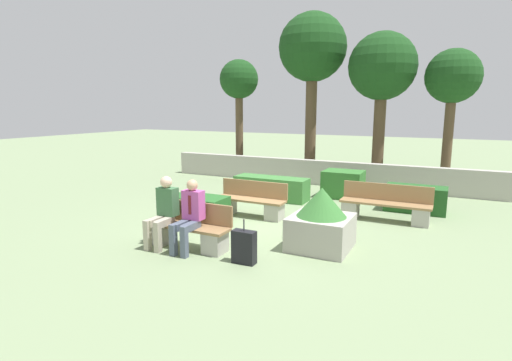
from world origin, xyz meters
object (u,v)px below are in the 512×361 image
object	(u,v)px
bench_left_side	(385,207)
planter_corner_left	(321,221)
tree_leftmost	(239,83)
bench_front	(189,231)
tree_rightmost	(453,79)
bench_right_side	(251,203)
person_seated_man	(189,213)
person_seated_woman	(164,208)
tree_center_right	(382,69)
tree_center_left	(312,50)
suitcase	(244,247)

from	to	relation	value
bench_left_side	planter_corner_left	xyz separation A→B (m)	(-0.77, -2.48, 0.21)
bench_left_side	tree_leftmost	xyz separation A→B (m)	(-6.65, 5.05, 3.24)
bench_front	tree_rightmost	size ratio (longest dim) A/B	0.37
bench_front	planter_corner_left	bearing A→B (deg)	25.03
bench_right_side	person_seated_man	bearing A→B (deg)	-87.17
person_seated_woman	bench_right_side	bearing A→B (deg)	79.12
bench_left_side	tree_center_right	size ratio (longest dim) A/B	0.39
person_seated_woman	tree_center_right	bearing A→B (deg)	75.76
tree_center_left	tree_center_right	xyz separation A→B (m)	(2.61, -0.06, -0.79)
person_seated_woman	suitcase	world-z (taller)	person_seated_woman
person_seated_woman	planter_corner_left	xyz separation A→B (m)	(2.71, 1.19, -0.20)
bench_left_side	person_seated_man	distance (m)	4.68
bench_front	tree_leftmost	xyz separation A→B (m)	(-3.63, 8.58, 3.26)
tree_leftmost	tree_center_right	distance (m)	5.53
planter_corner_left	tree_leftmost	world-z (taller)	tree_leftmost
suitcase	person_seated_man	bearing A→B (deg)	175.37
person_seated_woman	tree_rightmost	xyz separation A→B (m)	(4.59, 9.19, 2.78)
bench_right_side	person_seated_woman	distance (m)	2.69
suitcase	tree_rightmost	world-z (taller)	tree_rightmost
person_seated_man	tree_center_right	bearing A→B (deg)	79.30
tree_leftmost	tree_center_left	size ratio (longest dim) A/B	0.74
person_seated_woman	tree_rightmost	size ratio (longest dim) A/B	0.30
bench_left_side	tree_center_left	distance (m)	8.04
person_seated_man	bench_right_side	bearing A→B (deg)	92.04
tree_leftmost	person_seated_man	bearing A→B (deg)	-66.66
planter_corner_left	tree_center_left	distance (m)	9.56
bench_left_side	suitcase	world-z (taller)	bench_left_side
bench_right_side	tree_rightmost	distance (m)	8.38
person_seated_man	suitcase	world-z (taller)	person_seated_man
bench_front	bench_left_side	size ratio (longest dim) A/B	0.82
bench_front	tree_leftmost	world-z (taller)	tree_leftmost
bench_front	person_seated_woman	world-z (taller)	person_seated_woman
bench_right_side	planter_corner_left	distance (m)	2.64
bench_right_side	tree_leftmost	distance (m)	7.83
bench_front	person_seated_man	size ratio (longest dim) A/B	1.28
person_seated_man	planter_corner_left	bearing A→B (deg)	29.34
bench_left_side	tree_center_right	world-z (taller)	tree_center_right
tree_leftmost	tree_center_left	xyz separation A→B (m)	(2.89, 0.53, 1.16)
tree_center_left	person_seated_man	bearing A→B (deg)	-84.60
person_seated_woman	tree_center_left	xyz separation A→B (m)	(-0.28, 9.24, 4.00)
person_seated_woman	tree_rightmost	distance (m)	10.65
planter_corner_left	tree_leftmost	bearing A→B (deg)	127.99
person_seated_man	bench_front	bearing A→B (deg)	134.75
tree_rightmost	suitcase	bearing A→B (deg)	-106.91
bench_left_side	tree_center_left	size ratio (longest dim) A/B	0.33
bench_left_side	suitcase	bearing A→B (deg)	-113.88
bench_front	bench_right_side	distance (m)	2.48
bench_front	planter_corner_left	size ratio (longest dim) A/B	1.45
person_seated_man	tree_center_left	world-z (taller)	tree_center_left
bench_left_side	suitcase	size ratio (longest dim) A/B	2.65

